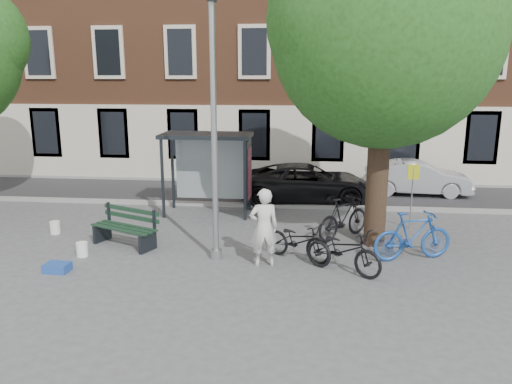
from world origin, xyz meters
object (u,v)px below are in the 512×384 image
Objects in this scene: bike_b at (413,236)px; bike_d at (344,218)px; bench at (126,229)px; car_silver at (417,178)px; notice_sign at (413,183)px; lamppost at (214,147)px; bike_c at (343,250)px; bus_shelter at (220,155)px; car_dark at (307,183)px; bike_a at (298,241)px; painter at (264,227)px.

bike_b is 2.17m from bike_d.
car_silver reaches higher than bench.
bench is 1.03× the size of notice_sign.
lamppost is 3.18× the size of notice_sign.
car_silver is (3.29, 7.96, 0.11)m from bike_c.
lamppost is 6.17m from notice_sign.
bus_shelter reaches higher than car_silver.
bench is 1.01× the size of bike_d.
lamppost is at bearing -153.20° from notice_sign.
notice_sign is at bearing -138.81° from car_dark.
car_silver is at bearing -74.36° from car_dark.
car_dark is (4.76, 5.27, 0.22)m from bench.
lamppost is 4.24m from bus_shelter.
bike_d reaches higher than bike_a.
lamppost is 3.21× the size of bike_a.
notice_sign is (2.19, 3.49, 0.87)m from bike_c.
bike_d is 2.41m from notice_sign.
lamppost reaches higher than bike_c.
bike_a reaches higher than bench.
bus_shelter is at bearing 73.03° from bike_c.
bike_b is at bearing -178.87° from bike_d.
bench is at bearing 69.81° from bike_b.
car_dark is at bearing 34.00° from bus_shelter.
bus_shelter is 1.48× the size of notice_sign.
bike_b is at bearing -102.94° from notice_sign.
notice_sign is at bearing -107.09° from bike_d.
bike_a is 0.39× the size of car_dark.
bike_d is at bearing 30.42° from bike_c.
notice_sign is at bearing -27.74° from bike_b.
bike_d is (3.21, 1.93, -2.20)m from lamppost.
bike_a is at bearing -140.87° from notice_sign.
bike_a is at bearing 15.70° from bench.
bike_b reaches higher than bike_c.
notice_sign is at bearing -153.16° from painter.
car_silver is (6.93, 3.36, -1.28)m from bus_shelter.
bike_c is at bearing 160.10° from car_silver.
notice_sign is at bearing 168.77° from car_silver.
bus_shelter is 1.45× the size of bench.
car_dark is (2.81, 1.89, -1.25)m from bus_shelter.
painter is 3.03m from bike_d.
lamppost is 2.14× the size of bus_shelter.
bike_b is at bearing 179.10° from painter.
bench is 0.97× the size of bike_b.
bike_d is 0.40× the size of car_dark.
bus_shelter reaches higher than painter.
painter is at bearing 149.21° from car_silver.
lamppost is at bearing 142.31° from car_silver.
notice_sign is (5.83, -1.12, -0.52)m from bus_shelter.
bike_b is 1.06× the size of notice_sign.
lamppost is 1.27× the size of car_dark.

